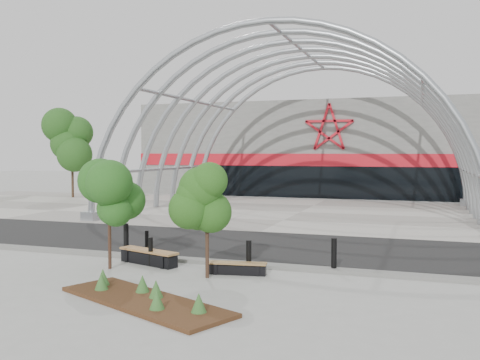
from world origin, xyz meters
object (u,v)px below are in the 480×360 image
at_px(street_tree_0, 109,194).
at_px(bench_0, 149,257).
at_px(bollard_2, 151,252).
at_px(bench_1, 238,268).
at_px(street_tree_1, 207,199).

distance_m(street_tree_0, bench_0, 2.55).
height_order(street_tree_0, bench_0, street_tree_0).
relative_size(street_tree_0, bollard_2, 3.54).
relative_size(bench_0, bench_1, 1.30).
bearing_deg(bench_0, street_tree_0, -130.09).
height_order(bench_1, bollard_2, bollard_2).
xyz_separation_m(bench_1, bollard_2, (-3.10, 0.20, 0.29)).
bearing_deg(street_tree_0, street_tree_1, -2.02).
bearing_deg(bollard_2, street_tree_0, -143.20).
bearing_deg(bench_1, street_tree_0, -172.02).
height_order(street_tree_1, bollard_2, street_tree_1).
bearing_deg(bench_1, bollard_2, 176.27).
distance_m(bench_1, bollard_2, 3.12).
xyz_separation_m(bench_0, bench_1, (3.30, -0.43, -0.06)).
xyz_separation_m(street_tree_0, bench_1, (4.15, 0.58, -2.24)).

